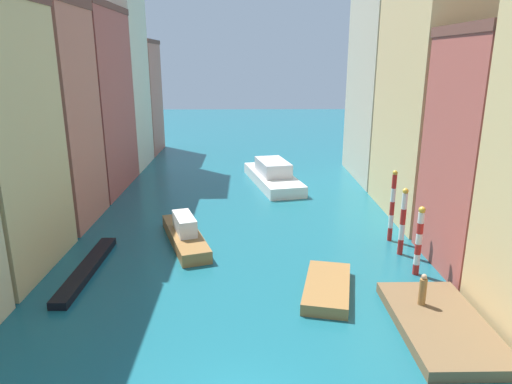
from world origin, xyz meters
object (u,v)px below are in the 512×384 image
at_px(mooring_pole_0, 419,240).
at_px(motorboat_1, 327,288).
at_px(mooring_pole_1, 403,221).
at_px(mooring_pole_2, 392,205).
at_px(vaporetto_white, 273,175).
at_px(gondola_black, 87,269).
at_px(motorboat_0, 185,234).
at_px(person_on_dock, 423,290).
at_px(waterfront_dock, 441,324).

distance_m(mooring_pole_0, motorboat_1, 6.20).
distance_m(mooring_pole_1, mooring_pole_2, 2.32).
height_order(mooring_pole_0, mooring_pole_2, mooring_pole_2).
relative_size(mooring_pole_0, vaporetto_white, 0.36).
height_order(mooring_pole_0, motorboat_1, mooring_pole_0).
bearing_deg(gondola_black, mooring_pole_0, -1.82).
relative_size(mooring_pole_2, motorboat_0, 0.62).
distance_m(person_on_dock, mooring_pole_0, 4.57).
xyz_separation_m(mooring_pole_1, gondola_black, (-19.21, -2.24, -2.04)).
relative_size(person_on_dock, vaporetto_white, 0.14).
distance_m(person_on_dock, motorboat_0, 15.76).
relative_size(mooring_pole_1, motorboat_0, 0.55).
bearing_deg(motorboat_0, waterfront_dock, -38.98).
xyz_separation_m(person_on_dock, mooring_pole_0, (1.28, 4.30, 0.85)).
bearing_deg(vaporetto_white, mooring_pole_0, -70.24).
relative_size(mooring_pole_1, mooring_pole_2, 0.88).
bearing_deg(person_on_dock, vaporetto_white, 103.68).
bearing_deg(motorboat_0, vaporetto_white, 65.92).
bearing_deg(vaporetto_white, mooring_pole_2, -64.18).
relative_size(waterfront_dock, vaporetto_white, 0.64).
bearing_deg(motorboat_0, mooring_pole_0, -19.52).
distance_m(waterfront_dock, vaporetto_white, 26.61).
height_order(mooring_pole_1, vaporetto_white, mooring_pole_1).
distance_m(gondola_black, motorboat_0, 6.80).
distance_m(mooring_pole_0, mooring_pole_1, 2.85).
bearing_deg(mooring_pole_0, mooring_pole_1, 90.09).
xyz_separation_m(mooring_pole_1, motorboat_0, (-14.01, 2.12, -1.60)).
height_order(waterfront_dock, gondola_black, waterfront_dock).
bearing_deg(motorboat_1, mooring_pole_0, 21.16).
distance_m(mooring_pole_0, motorboat_0, 14.94).
relative_size(person_on_dock, motorboat_0, 0.20).
bearing_deg(mooring_pole_2, person_on_dock, -97.82).
xyz_separation_m(vaporetto_white, motorboat_1, (1.71, -22.28, -0.57)).
height_order(mooring_pole_1, motorboat_1, mooring_pole_1).
distance_m(vaporetto_white, gondola_black, 22.92).
relative_size(mooring_pole_0, motorboat_1, 0.74).
height_order(mooring_pole_2, gondola_black, mooring_pole_2).
height_order(mooring_pole_2, motorboat_1, mooring_pole_2).
xyz_separation_m(mooring_pole_0, gondola_black, (-19.21, 0.61, -1.91)).
xyz_separation_m(mooring_pole_0, vaporetto_white, (-7.23, 20.14, -1.24)).
bearing_deg(gondola_black, vaporetto_white, 58.48).
xyz_separation_m(person_on_dock, motorboat_0, (-12.73, 9.27, -0.62)).
distance_m(person_on_dock, mooring_pole_1, 7.33).
xyz_separation_m(person_on_dock, mooring_pole_2, (1.30, 9.46, 1.26)).
height_order(waterfront_dock, mooring_pole_2, mooring_pole_2).
bearing_deg(waterfront_dock, gondola_black, 161.07).
bearing_deg(motorboat_0, gondola_black, -140.02).
bearing_deg(mooring_pole_2, motorboat_1, -127.21).
relative_size(motorboat_0, motorboat_1, 1.42).
bearing_deg(gondola_black, motorboat_1, -11.36).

